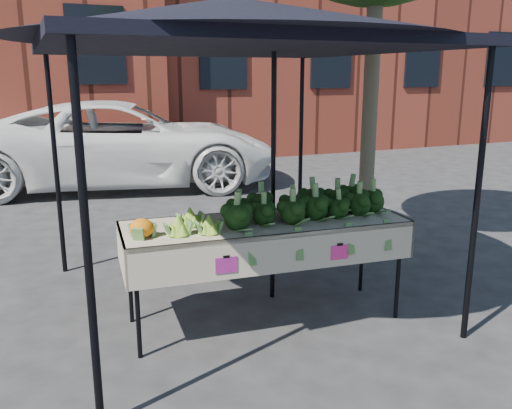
# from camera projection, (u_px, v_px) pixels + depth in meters

# --- Properties ---
(ground) EXTENTS (90.00, 90.00, 0.00)m
(ground) POSITION_uv_depth(u_px,v_px,m) (285.00, 312.00, 4.86)
(ground) COLOR #252528
(table) EXTENTS (2.46, 1.01, 0.90)m
(table) POSITION_uv_depth(u_px,v_px,m) (265.00, 271.00, 4.61)
(table) COLOR #C5B398
(table) RESTS_ON ground
(canopy) EXTENTS (3.16, 3.16, 2.74)m
(canopy) POSITION_uv_depth(u_px,v_px,m) (234.00, 158.00, 4.81)
(canopy) COLOR black
(canopy) RESTS_ON ground
(broccoli_heap) EXTENTS (1.55, 0.58, 0.27)m
(broccoli_heap) POSITION_uv_depth(u_px,v_px,m) (302.00, 201.00, 4.63)
(broccoli_heap) COLOR black
(broccoli_heap) RESTS_ON table
(romanesco_cluster) EXTENTS (0.44, 0.48, 0.21)m
(romanesco_cluster) POSITION_uv_depth(u_px,v_px,m) (189.00, 218.00, 4.21)
(romanesco_cluster) COLOR #83C038
(romanesco_cluster) RESTS_ON table
(cauliflower_pair) EXTENTS (0.21, 0.21, 0.18)m
(cauliflower_pair) POSITION_uv_depth(u_px,v_px,m) (142.00, 226.00, 4.03)
(cauliflower_pair) COLOR orange
(cauliflower_pair) RESTS_ON table
(vehicle) EXTENTS (2.18, 2.99, 5.85)m
(vehicle) POSITION_uv_depth(u_px,v_px,m) (117.00, 28.00, 9.70)
(vehicle) COLOR white
(vehicle) RESTS_ON ground
(street_tree) EXTENTS (2.50, 2.50, 4.93)m
(street_tree) POSITION_uv_depth(u_px,v_px,m) (373.00, 40.00, 5.78)
(street_tree) COLOR #1E4C14
(street_tree) RESTS_ON ground
(building_right) EXTENTS (12.00, 8.00, 8.50)m
(building_right) POSITION_uv_depth(u_px,v_px,m) (309.00, 8.00, 17.69)
(building_right) COLOR maroon
(building_right) RESTS_ON ground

